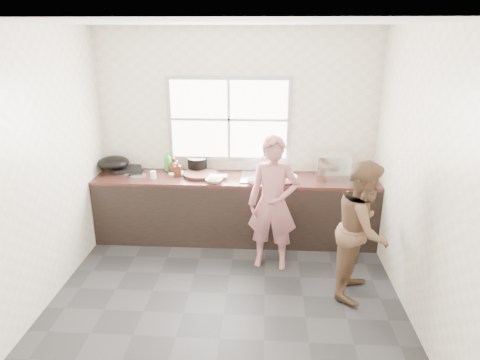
# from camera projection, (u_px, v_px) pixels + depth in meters

# --- Properties ---
(floor) EXTENTS (3.60, 3.20, 0.01)m
(floor) POSITION_uv_depth(u_px,v_px,m) (227.00, 294.00, 4.54)
(floor) COLOR #2A2A2C
(floor) RESTS_ON ground
(ceiling) EXTENTS (3.60, 3.20, 0.01)m
(ceiling) POSITION_uv_depth(u_px,v_px,m) (224.00, 22.00, 3.64)
(ceiling) COLOR silver
(ceiling) RESTS_ON wall_back
(wall_back) EXTENTS (3.60, 0.01, 2.70)m
(wall_back) POSITION_uv_depth(u_px,v_px,m) (237.00, 134.00, 5.60)
(wall_back) COLOR silver
(wall_back) RESTS_ON ground
(wall_left) EXTENTS (0.01, 3.20, 2.70)m
(wall_left) POSITION_uv_depth(u_px,v_px,m) (42.00, 169.00, 4.19)
(wall_left) COLOR beige
(wall_left) RESTS_ON ground
(wall_right) EXTENTS (0.01, 3.20, 2.70)m
(wall_right) POSITION_uv_depth(u_px,v_px,m) (418.00, 176.00, 3.99)
(wall_right) COLOR beige
(wall_right) RESTS_ON ground
(wall_front) EXTENTS (3.60, 0.01, 2.70)m
(wall_front) POSITION_uv_depth(u_px,v_px,m) (201.00, 256.00, 2.58)
(wall_front) COLOR beige
(wall_front) RESTS_ON ground
(cabinet) EXTENTS (3.60, 0.62, 0.82)m
(cabinet) POSITION_uv_depth(u_px,v_px,m) (235.00, 210.00, 5.61)
(cabinet) COLOR black
(cabinet) RESTS_ON floor
(countertop) EXTENTS (3.60, 0.64, 0.04)m
(countertop) POSITION_uv_depth(u_px,v_px,m) (235.00, 179.00, 5.47)
(countertop) COLOR #361B16
(countertop) RESTS_ON cabinet
(sink) EXTENTS (0.55, 0.45, 0.02)m
(sink) POSITION_uv_depth(u_px,v_px,m) (263.00, 178.00, 5.44)
(sink) COLOR silver
(sink) RESTS_ON countertop
(faucet) EXTENTS (0.02, 0.02, 0.30)m
(faucet) POSITION_uv_depth(u_px,v_px,m) (263.00, 162.00, 5.58)
(faucet) COLOR silver
(faucet) RESTS_ON countertop
(window_frame) EXTENTS (1.60, 0.05, 1.10)m
(window_frame) POSITION_uv_depth(u_px,v_px,m) (229.00, 119.00, 5.53)
(window_frame) COLOR #9EA0A5
(window_frame) RESTS_ON wall_back
(window_glazing) EXTENTS (1.50, 0.01, 1.00)m
(window_glazing) POSITION_uv_depth(u_px,v_px,m) (229.00, 120.00, 5.50)
(window_glazing) COLOR white
(window_glazing) RESTS_ON window_frame
(woman) EXTENTS (0.57, 0.41, 1.46)m
(woman) POSITION_uv_depth(u_px,v_px,m) (273.00, 208.00, 4.86)
(woman) COLOR #AF696B
(woman) RESTS_ON floor
(person_side) EXTENTS (0.77, 0.86, 1.45)m
(person_side) POSITION_uv_depth(u_px,v_px,m) (363.00, 229.00, 4.34)
(person_side) COLOR brown
(person_side) RESTS_ON floor
(cutting_board) EXTENTS (0.53, 0.53, 0.05)m
(cutting_board) POSITION_uv_depth(u_px,v_px,m) (200.00, 174.00, 5.52)
(cutting_board) COLOR black
(cutting_board) RESTS_ON countertop
(cleaver) EXTENTS (0.23, 0.12, 0.01)m
(cleaver) POSITION_uv_depth(u_px,v_px,m) (218.00, 175.00, 5.40)
(cleaver) COLOR silver
(cleaver) RESTS_ON cutting_board
(bowl_mince) EXTENTS (0.25, 0.25, 0.05)m
(bowl_mince) POSITION_uv_depth(u_px,v_px,m) (214.00, 181.00, 5.27)
(bowl_mince) COLOR silver
(bowl_mince) RESTS_ON countertop
(bowl_crabs) EXTENTS (0.29, 0.29, 0.07)m
(bowl_crabs) POSITION_uv_depth(u_px,v_px,m) (286.00, 180.00, 5.27)
(bowl_crabs) COLOR white
(bowl_crabs) RESTS_ON countertop
(bowl_held) EXTENTS (0.28, 0.28, 0.07)m
(bowl_held) POSITION_uv_depth(u_px,v_px,m) (254.00, 181.00, 5.24)
(bowl_held) COLOR silver
(bowl_held) RESTS_ON countertop
(black_pot) EXTENTS (0.31, 0.31, 0.18)m
(black_pot) POSITION_uv_depth(u_px,v_px,m) (197.00, 165.00, 5.68)
(black_pot) COLOR black
(black_pot) RESTS_ON countertop
(plate_food) EXTENTS (0.27, 0.27, 0.02)m
(plate_food) POSITION_uv_depth(u_px,v_px,m) (177.00, 173.00, 5.59)
(plate_food) COLOR silver
(plate_food) RESTS_ON countertop
(bottle_green) EXTENTS (0.14, 0.14, 0.27)m
(bottle_green) POSITION_uv_depth(u_px,v_px,m) (168.00, 161.00, 5.69)
(bottle_green) COLOR green
(bottle_green) RESTS_ON countertop
(bottle_brown_tall) EXTENTS (0.10, 0.10, 0.19)m
(bottle_brown_tall) POSITION_uv_depth(u_px,v_px,m) (178.00, 169.00, 5.49)
(bottle_brown_tall) COLOR #472211
(bottle_brown_tall) RESTS_ON countertop
(bottle_brown_short) EXTENTS (0.15, 0.15, 0.18)m
(bottle_brown_short) POSITION_uv_depth(u_px,v_px,m) (174.00, 166.00, 5.64)
(bottle_brown_short) COLOR #452111
(bottle_brown_short) RESTS_ON countertop
(glass_jar) EXTENTS (0.09, 0.09, 0.10)m
(glass_jar) POSITION_uv_depth(u_px,v_px,m) (153.00, 175.00, 5.40)
(glass_jar) COLOR white
(glass_jar) RESTS_ON countertop
(burner) EXTENTS (0.47, 0.47, 0.05)m
(burner) POSITION_uv_depth(u_px,v_px,m) (127.00, 168.00, 5.74)
(burner) COLOR black
(burner) RESTS_ON countertop
(wok) EXTENTS (0.49, 0.49, 0.15)m
(wok) POSITION_uv_depth(u_px,v_px,m) (113.00, 163.00, 5.61)
(wok) COLOR black
(wok) RESTS_ON burner
(dish_rack) EXTENTS (0.44, 0.32, 0.31)m
(dish_rack) POSITION_uv_depth(u_px,v_px,m) (332.00, 166.00, 5.39)
(dish_rack) COLOR silver
(dish_rack) RESTS_ON countertop
(pot_lid_left) EXTENTS (0.29, 0.29, 0.01)m
(pot_lid_left) POSITION_uv_depth(u_px,v_px,m) (127.00, 171.00, 5.69)
(pot_lid_left) COLOR silver
(pot_lid_left) RESTS_ON countertop
(pot_lid_right) EXTENTS (0.27, 0.27, 0.01)m
(pot_lid_right) POSITION_uv_depth(u_px,v_px,m) (137.00, 176.00, 5.51)
(pot_lid_right) COLOR #B9BCC1
(pot_lid_right) RESTS_ON countertop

